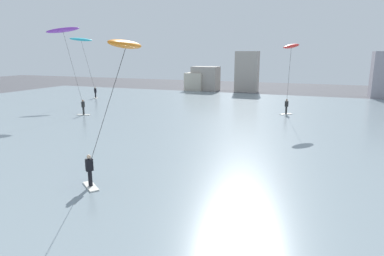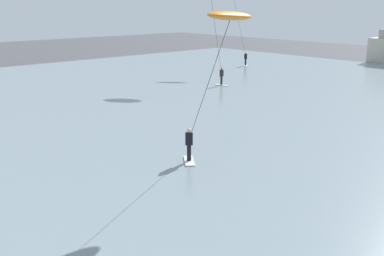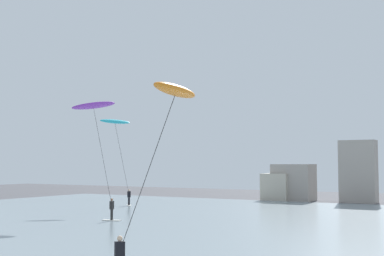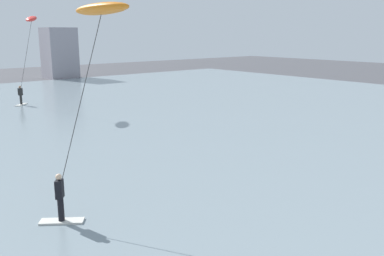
{
  "view_description": "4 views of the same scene",
  "coord_description": "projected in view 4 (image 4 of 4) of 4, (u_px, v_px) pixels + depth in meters",
  "views": [
    {
      "loc": [
        7.35,
        2.15,
        6.48
      ],
      "look_at": [
        2.46,
        14.64,
        3.47
      ],
      "focal_mm": 30.97,
      "sensor_mm": 36.0,
      "label": 1
    },
    {
      "loc": [
        11.95,
        1.39,
        7.35
      ],
      "look_at": [
        1.06,
        11.19,
        3.21
      ],
      "focal_mm": 41.11,
      "sensor_mm": 36.0,
      "label": 2
    },
    {
      "loc": [
        9.08,
        -0.56,
        4.31
      ],
      "look_at": [
        0.41,
        14.1,
        5.47
      ],
      "focal_mm": 49.34,
      "sensor_mm": 36.0,
      "label": 3
    },
    {
      "loc": [
        -7.73,
        2.15,
        6.11
      ],
      "look_at": [
        -1.44,
        9.56,
        3.9
      ],
      "focal_mm": 39.11,
      "sensor_mm": 36.0,
      "label": 4
    }
  ],
  "objects": [
    {
      "name": "kitesurfer_red",
      "position": [
        30.0,
        32.0,
        32.74
      ],
      "size": [
        1.96,
        4.88,
        7.46
      ],
      "color": "silver",
      "rests_on": "water_bay"
    },
    {
      "name": "kitesurfer_orange",
      "position": [
        96.0,
        32.0,
        13.7
      ],
      "size": [
        3.33,
        2.86,
        7.06
      ],
      "color": "silver",
      "rests_on": "water_bay"
    },
    {
      "name": "water_bay",
      "position": [
        4.0,
        129.0,
        26.96
      ],
      "size": [
        84.0,
        52.0,
        0.1
      ],
      "primitive_type": "cube",
      "color": "gray",
      "rests_on": "ground"
    }
  ]
}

